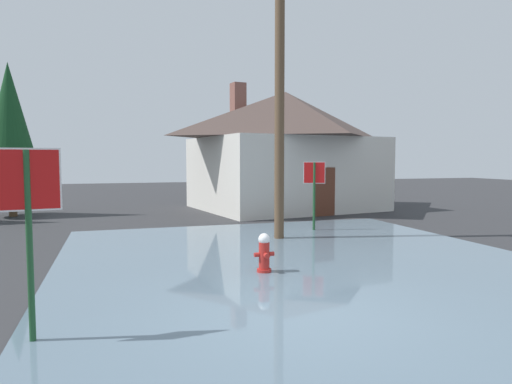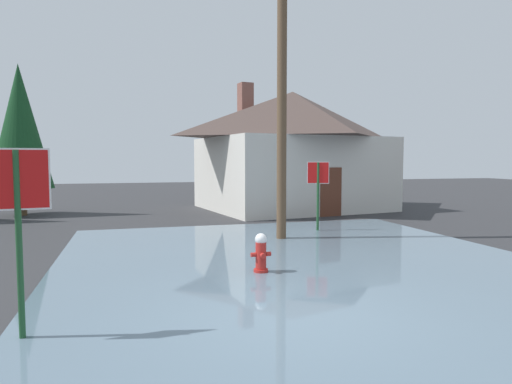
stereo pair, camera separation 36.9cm
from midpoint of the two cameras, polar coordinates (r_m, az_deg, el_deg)
name	(u,v)px [view 2 (the right image)]	position (r m, az deg, el deg)	size (l,w,h in m)	color
ground_plane	(296,321)	(7.05, 6.58, -15.79)	(80.00, 80.00, 0.10)	#2D2D30
flood_puddle	(303,262)	(10.48, 6.92, -8.72)	(10.82, 12.11, 0.04)	slate
lane_stop_bar	(272,378)	(5.29, 4.18, -22.21)	(4.31, 0.30, 0.01)	silver
stop_sign_near	(18,203)	(6.43, -26.25, -1.27)	(0.78, 0.11, 2.49)	#1E4C28
fire_hydrant	(261,254)	(9.39, 1.76, -7.76)	(0.42, 0.36, 0.84)	#AD231E
utility_pole	(282,66)	(13.44, 4.09, 15.51)	(1.60, 0.28, 9.63)	brown
stop_sign_far	(318,182)	(14.81, 8.48, 1.24)	(0.67, 0.26, 2.26)	#1E4C28
house	(292,148)	(21.54, 5.07, 5.46)	(9.24, 8.14, 5.91)	beige
pine_tree_tall_left	(20,127)	(21.17, -27.00, 7.29)	(2.50, 2.50, 6.24)	#4C3823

